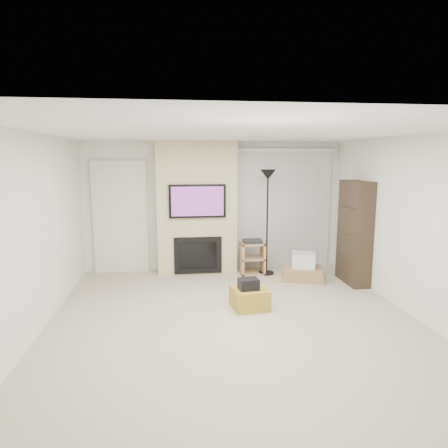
{
  "coord_description": "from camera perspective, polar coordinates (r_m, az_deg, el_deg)",
  "views": [
    {
      "loc": [
        -0.8,
        -5.0,
        2.19
      ],
      "look_at": [
        0.0,
        1.2,
        1.15
      ],
      "focal_mm": 32.0,
      "sensor_mm": 36.0,
      "label": 1
    }
  ],
  "objects": [
    {
      "name": "hvac_vent",
      "position": [
        5.93,
        4.43,
        12.39
      ],
      "size": [
        0.35,
        0.18,
        0.01
      ],
      "primitive_type": "cube",
      "color": "silver",
      "rests_on": "ceiling"
    },
    {
      "name": "entry_door",
      "position": [
        7.86,
        -14.57,
        0.84
      ],
      "size": [
        1.02,
        0.11,
        2.14
      ],
      "color": "silver",
      "rests_on": "floor"
    },
    {
      "name": "floor",
      "position": [
        5.52,
        1.63,
        -13.95
      ],
      "size": [
        5.0,
        5.5,
        0.0
      ],
      "primitive_type": "cube",
      "color": "#B4AB93",
      "rests_on": "ground"
    },
    {
      "name": "wall_left",
      "position": [
        5.37,
        -25.71,
        -1.6
      ],
      "size": [
        0.0,
        5.5,
        2.5
      ],
      "primitive_type": "cube",
      "rotation": [
        1.57,
        0.0,
        1.57
      ],
      "color": "white",
      "rests_on": "ground"
    },
    {
      "name": "ceiling",
      "position": [
        5.07,
        1.77,
        12.94
      ],
      "size": [
        5.0,
        5.5,
        0.0
      ],
      "primitive_type": "cube",
      "color": "white",
      "rests_on": "wall_back"
    },
    {
      "name": "wall_right",
      "position": [
        6.06,
        25.74,
        -0.42
      ],
      "size": [
        0.0,
        5.5,
        2.5
      ],
      "primitive_type": "cube",
      "rotation": [
        1.57,
        0.0,
        1.57
      ],
      "color": "white",
      "rests_on": "ground"
    },
    {
      "name": "box_stack",
      "position": [
        7.44,
        11.23,
        -6.35
      ],
      "size": [
        0.87,
        0.75,
        0.5
      ],
      "color": "#A17C51",
      "rests_on": "floor"
    },
    {
      "name": "av_stand",
      "position": [
        7.64,
        4.06,
        -4.54
      ],
      "size": [
        0.45,
        0.38,
        0.66
      ],
      "color": "tan",
      "rests_on": "floor"
    },
    {
      "name": "floor_lamp",
      "position": [
        7.44,
        6.26,
        4.52
      ],
      "size": [
        0.29,
        0.29,
        1.98
      ],
      "color": "black",
      "rests_on": "floor"
    },
    {
      "name": "fireplace_wall",
      "position": [
        7.61,
        -3.9,
        2.23
      ],
      "size": [
        1.5,
        0.47,
        2.5
      ],
      "color": "beige",
      "rests_on": "floor"
    },
    {
      "name": "vertical_blinds",
      "position": [
        8.06,
        8.56,
        2.81
      ],
      "size": [
        1.98,
        0.1,
        2.37
      ],
      "color": "silver",
      "rests_on": "floor"
    },
    {
      "name": "black_bag",
      "position": [
        5.87,
        3.52,
        -8.55
      ],
      "size": [
        0.3,
        0.25,
        0.16
      ],
      "primitive_type": "cube",
      "rotation": [
        0.0,
        0.0,
        0.11
      ],
      "color": "black",
      "rests_on": "ottoman"
    },
    {
      "name": "ottoman",
      "position": [
        5.99,
        3.66,
        -10.5
      ],
      "size": [
        0.55,
        0.55,
        0.3
      ],
      "primitive_type": "cube",
      "rotation": [
        0.0,
        0.0,
        0.11
      ],
      "color": "#A78A2C",
      "rests_on": "floor"
    },
    {
      "name": "bookshelf",
      "position": [
        7.33,
        18.15,
        -1.16
      ],
      "size": [
        0.3,
        0.8,
        1.8
      ],
      "color": "black",
      "rests_on": "floor"
    },
    {
      "name": "wall_front",
      "position": [
        2.57,
        11.57,
        -12.29
      ],
      "size": [
        5.0,
        0.0,
        2.5
      ],
      "primitive_type": "cube",
      "rotation": [
        1.57,
        0.0,
        0.0
      ],
      "color": "white",
      "rests_on": "ground"
    },
    {
      "name": "wall_back",
      "position": [
        7.85,
        -1.44,
        2.57
      ],
      "size": [
        5.0,
        0.0,
        2.5
      ],
      "primitive_type": "cube",
      "rotation": [
        1.57,
        0.0,
        0.0
      ],
      "color": "white",
      "rests_on": "ground"
    }
  ]
}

